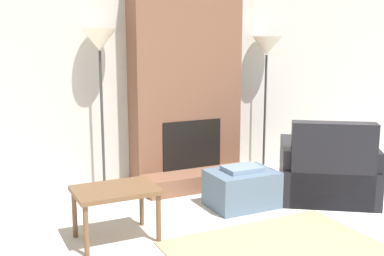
# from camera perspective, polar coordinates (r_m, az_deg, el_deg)

# --- Properties ---
(wall_back) EXTENTS (7.01, 0.06, 2.60)m
(wall_back) POSITION_cam_1_polar(r_m,az_deg,el_deg) (5.95, -1.64, 6.44)
(wall_back) COLOR #BCB7AD
(wall_back) RESTS_ON ground_plane
(fireplace) EXTENTS (1.34, 0.74, 2.60)m
(fireplace) POSITION_cam_1_polar(r_m,az_deg,el_deg) (5.75, -0.66, 5.34)
(fireplace) COLOR brown
(fireplace) RESTS_ON ground_plane
(ottoman) EXTENTS (0.68, 0.51, 0.43)m
(ottoman) POSITION_cam_1_polar(r_m,az_deg,el_deg) (5.08, 5.92, -7.08)
(ottoman) COLOR slate
(ottoman) RESTS_ON ground_plane
(armchair) EXTENTS (1.39, 1.38, 0.90)m
(armchair) POSITION_cam_1_polar(r_m,az_deg,el_deg) (5.48, 15.77, -5.25)
(armchair) COLOR black
(armchair) RESTS_ON ground_plane
(side_table) EXTENTS (0.71, 0.50, 0.47)m
(side_table) POSITION_cam_1_polar(r_m,az_deg,el_deg) (4.23, -9.07, -7.87)
(side_table) COLOR brown
(side_table) RESTS_ON ground_plane
(floor_lamp_left) EXTENTS (0.37, 0.37, 1.83)m
(floor_lamp_left) POSITION_cam_1_polar(r_m,az_deg,el_deg) (5.35, -10.90, 9.37)
(floor_lamp_left) COLOR #333333
(floor_lamp_left) RESTS_ON ground_plane
(floor_lamp_right) EXTENTS (0.37, 0.37, 1.75)m
(floor_lamp_right) POSITION_cam_1_polar(r_m,az_deg,el_deg) (6.28, 8.84, 8.92)
(floor_lamp_right) COLOR #333333
(floor_lamp_right) RESTS_ON ground_plane
(area_rug) EXTENTS (1.76, 1.38, 0.01)m
(area_rug) POSITION_cam_1_polar(r_m,az_deg,el_deg) (4.12, 10.96, -14.51)
(area_rug) COLOR #9E8966
(area_rug) RESTS_ON ground_plane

